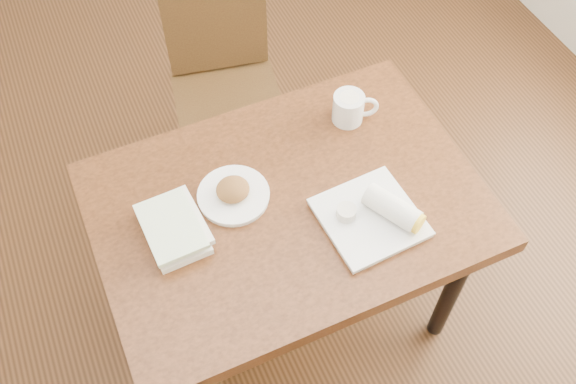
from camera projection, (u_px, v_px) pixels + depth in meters
name	position (u px, v px, depth m)	size (l,w,h in m)	color
ground	(288.00, 307.00, 2.58)	(4.00, 5.00, 0.01)	#472814
table	(288.00, 216.00, 2.03)	(1.18, 0.84, 0.75)	brown
chair_far	(224.00, 75.00, 2.56)	(0.49, 0.49, 0.95)	#432F13
plate_scone	(233.00, 193.00, 1.96)	(0.22, 0.22, 0.07)	white
coffee_mug	(350.00, 107.00, 2.12)	(0.15, 0.10, 0.10)	white
plate_burrito	(377.00, 215.00, 1.90)	(0.29, 0.29, 0.09)	white
book_stack	(174.00, 228.00, 1.88)	(0.18, 0.25, 0.06)	white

